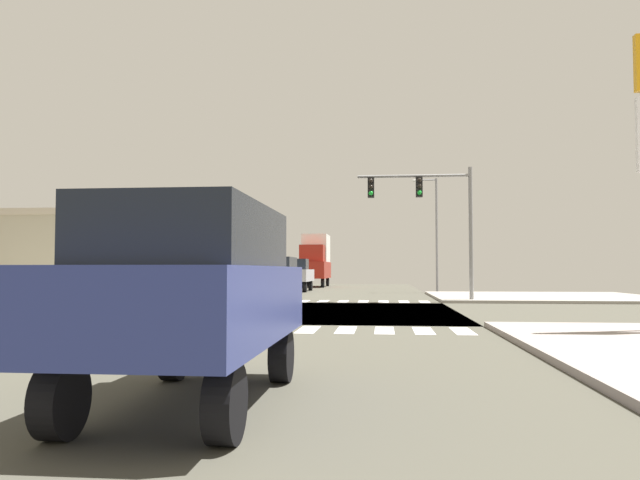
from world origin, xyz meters
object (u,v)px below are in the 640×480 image
street_lamp (433,224)px  traffic_signal_mast (427,203)px  suv_middle_4 (280,273)px  suv_farside_2 (152,274)px  box_truck_trailing_1 (315,259)px  suv_nearside_1 (194,285)px  bank_building (27,254)px  pickup_queued_1 (296,274)px

street_lamp → traffic_signal_mast: bearing=-96.0°
street_lamp → suv_middle_4: 11.97m
traffic_signal_mast → suv_farside_2: 13.54m
suv_farside_2 → box_truck_trailing_1: (4.18, 29.87, 1.17)m
suv_nearside_1 → street_lamp: bearing=81.0°
bank_building → pickup_queued_1: bearing=16.8°
box_truck_trailing_1 → suv_middle_4: box_truck_trailing_1 is taller
box_truck_trailing_1 → pickup_queued_1: bearing=90.0°
box_truck_trailing_1 → suv_middle_4: bearing=90.0°
street_lamp → suv_middle_4: bearing=-147.6°
bank_building → pickup_queued_1: bank_building is taller
pickup_queued_1 → box_truck_trailing_1: box_truck_trailing_1 is taller
pickup_queued_1 → suv_farside_2: bearing=76.5°
street_lamp → box_truck_trailing_1: bearing=125.3°
bank_building → suv_middle_4: (17.44, -2.09, -1.23)m
suv_farside_2 → box_truck_trailing_1: bearing=172.0°
bank_building → box_truck_trailing_1: size_ratio=2.40×
suv_farside_2 → box_truck_trailing_1: box_truck_trailing_1 is taller
pickup_queued_1 → suv_nearside_1: bearing=96.1°
street_lamp → bank_building: size_ratio=0.46×
box_truck_trailing_1 → street_lamp: bearing=125.3°
street_lamp → suv_farside_2: 21.56m
suv_middle_4 → suv_farside_2: bearing=67.3°
traffic_signal_mast → suv_nearside_1: bearing=-100.5°
street_lamp → suv_nearside_1: street_lamp is taller
suv_farside_2 → pickup_queued_1: pickup_queued_1 is taller
suv_nearside_1 → box_truck_trailing_1: bearing=94.6°
suv_nearside_1 → box_truck_trailing_1: size_ratio=0.64×
street_lamp → box_truck_trailing_1: size_ratio=1.10×
bank_building → suv_farside_2: 17.99m
suv_nearside_1 → pickup_queued_1: 37.54m
pickup_queued_1 → box_truck_trailing_1: size_ratio=0.71×
bank_building → street_lamp: bearing=8.5°
street_lamp → pickup_queued_1: bearing=172.9°
bank_building → suv_farside_2: size_ratio=3.75×
suv_nearside_1 → pickup_queued_1: pickup_queued_1 is taller
street_lamp → pickup_queued_1: 10.37m
suv_farside_2 → pickup_queued_1: bearing=166.5°
traffic_signal_mast → pickup_queued_1: (-8.39, 13.70, -3.56)m
traffic_signal_mast → pickup_queued_1: traffic_signal_mast is taller
street_lamp → box_truck_trailing_1: street_lamp is taller
traffic_signal_mast → suv_nearside_1: traffic_signal_mast is taller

